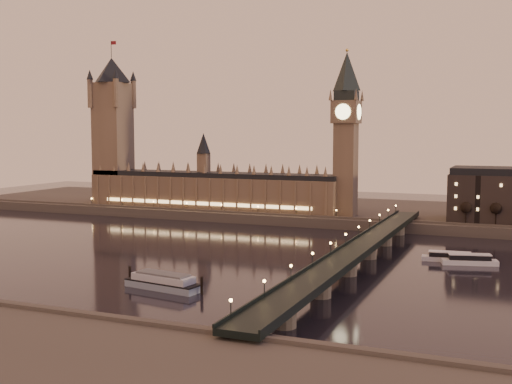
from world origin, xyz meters
TOP-DOWN VIEW (x-y plane):
  - ground at (0.00, 0.00)m, footprint 700.00×700.00m
  - far_embankment at (30.00, 165.00)m, footprint 560.00×130.00m
  - palace_of_westminster at (-40.12, 120.99)m, footprint 180.00×26.62m
  - victoria_tower at (-120.00, 121.00)m, footprint 31.68×31.68m
  - big_ben at (53.99, 120.99)m, footprint 17.68×17.68m
  - westminster_bridge at (91.61, 0.00)m, footprint 13.20×260.00m
  - bare_tree_0 at (128.64, 109.00)m, footprint 6.11×6.11m
  - bare_tree_1 at (143.36, 109.00)m, footprint 6.11×6.11m
  - cruise_boat_b at (127.48, 26.74)m, footprint 24.92×8.64m
  - cruise_boat_c at (136.36, 22.92)m, footprint 24.87×12.23m
  - moored_barge at (34.04, -67.95)m, footprint 35.22×13.36m

SIDE VIEW (x-z plane):
  - ground at x=0.00m, z-range 0.00..0.00m
  - cruise_boat_b at x=127.48m, z-range -0.27..4.24m
  - cruise_boat_c at x=136.36m, z-range -0.29..4.52m
  - moored_barge at x=34.04m, z-range -0.51..6.03m
  - far_embankment at x=30.00m, z-range 0.00..6.00m
  - westminster_bridge at x=91.61m, z-range -2.13..13.17m
  - bare_tree_0 at x=128.64m, z-range 9.06..21.48m
  - bare_tree_1 at x=143.36m, z-range 9.06..21.48m
  - palace_of_westminster at x=-40.12m, z-range -4.29..47.71m
  - big_ben at x=53.99m, z-range 11.95..115.95m
  - victoria_tower at x=-120.00m, z-range 6.79..124.79m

